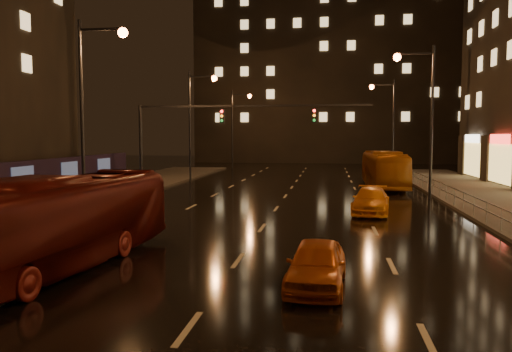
% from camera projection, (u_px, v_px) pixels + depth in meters
% --- Properties ---
extents(ground, '(140.00, 140.00, 0.00)m').
position_uv_depth(ground, '(283.00, 200.00, 32.45)').
color(ground, black).
rests_on(ground, ground).
extents(sidewalk_left, '(7.00, 70.00, 0.15)m').
position_uv_depth(sidewalk_left, '(47.00, 205.00, 29.48)').
color(sidewalk_left, '#38332D').
rests_on(sidewalk_left, ground).
extents(building_distant, '(44.00, 16.00, 36.00)m').
position_uv_depth(building_distant, '(337.00, 51.00, 81.71)').
color(building_distant, black).
rests_on(building_distant, ground).
extents(traffic_signal, '(15.31, 0.32, 6.20)m').
position_uv_depth(traffic_signal, '(206.00, 127.00, 32.81)').
color(traffic_signal, black).
rests_on(traffic_signal, ground).
extents(railing_right, '(0.05, 56.00, 1.00)m').
position_uv_depth(railing_right, '(454.00, 192.00, 28.93)').
color(railing_right, '#99999E').
rests_on(railing_right, sidewalk_right).
extents(bus_red, '(3.49, 10.75, 2.94)m').
position_uv_depth(bus_red, '(57.00, 223.00, 15.36)').
color(bus_red, '#5C120D').
rests_on(bus_red, ground).
extents(bus_curb, '(2.78, 10.66, 2.95)m').
position_uv_depth(bus_curb, '(384.00, 169.00, 39.97)').
color(bus_curb, '#984D0F').
rests_on(bus_curb, ground).
extents(taxi_near, '(1.75, 3.89, 1.30)m').
position_uv_depth(taxi_near, '(316.00, 264.00, 13.62)').
color(taxi_near, '#CC5813').
rests_on(taxi_near, ground).
extents(taxi_far, '(2.46, 4.86, 1.35)m').
position_uv_depth(taxi_far, '(371.00, 201.00, 26.81)').
color(taxi_far, orange).
rests_on(taxi_far, ground).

